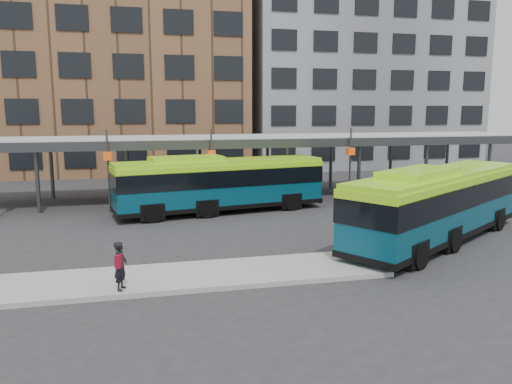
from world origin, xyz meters
name	(u,v)px	position (x,y,z in m)	size (l,w,h in m)	color
ground	(312,247)	(0.00, 0.00, 0.00)	(120.00, 120.00, 0.00)	#28282B
boarding_island	(194,276)	(-5.50, -3.00, 0.09)	(14.00, 3.00, 0.18)	gray
canopy	(248,140)	(-0.06, 12.87, 3.91)	(40.00, 6.53, 4.80)	#999B9E
building_brick	(106,57)	(-10.00, 32.00, 11.00)	(26.00, 14.00, 22.00)	brown
building_grey	(353,72)	(16.00, 32.00, 10.00)	(24.00, 14.00, 20.00)	slate
bus_front	(439,202)	(5.82, -0.47, 1.81)	(12.06, 9.10, 3.48)	#073B4E
bus_rear	(220,183)	(-2.74, 8.31, 1.75)	(12.43, 4.68, 3.36)	#073B4E
pedestrian	(121,266)	(-7.96, -4.08, 0.99)	(0.53, 0.67, 1.60)	black
bike_rack	(433,186)	(13.51, 11.89, 0.46)	(6.76, 1.45, 1.00)	slate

